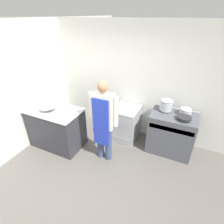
{
  "coord_description": "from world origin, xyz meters",
  "views": [
    {
      "loc": [
        1.41,
        -1.83,
        2.77
      ],
      "look_at": [
        0.06,
        1.06,
        0.97
      ],
      "focal_mm": 28.0,
      "sensor_mm": 36.0,
      "label": 1
    }
  ],
  "objects": [
    {
      "name": "plastic_tub",
      "position": [
        -0.81,
        0.48,
        0.96
      ],
      "size": [
        0.12,
        0.12,
        0.06
      ],
      "color": "silver",
      "rests_on": "prep_counter"
    },
    {
      "name": "prep_counter",
      "position": [
        -1.15,
        0.65,
        0.46
      ],
      "size": [
        1.19,
        0.74,
        0.93
      ],
      "color": "#2D2D33",
      "rests_on": "ground_plane"
    },
    {
      "name": "wall_left",
      "position": [
        -1.82,
        1.0,
        1.35
      ],
      "size": [
        0.05,
        8.0,
        2.7
      ],
      "color": "silver",
      "rests_on": "ground_plane"
    },
    {
      "name": "person_cook",
      "position": [
        0.04,
        0.71,
        0.99
      ],
      "size": [
        0.6,
        0.24,
        1.76
      ],
      "color": "#38476B",
      "rests_on": "ground_plane"
    },
    {
      "name": "wall_back",
      "position": [
        0.0,
        1.95,
        1.35
      ],
      "size": [
        8.0,
        0.05,
        2.7
      ],
      "color": "silver",
      "rests_on": "ground_plane"
    },
    {
      "name": "stock_pot",
      "position": [
        1.06,
        1.67,
        1.07
      ],
      "size": [
        0.26,
        0.26,
        0.25
      ],
      "color": "#B2B5BC",
      "rests_on": "stove"
    },
    {
      "name": "fridge_unit",
      "position": [
        0.2,
        1.57,
        0.42
      ],
      "size": [
        0.57,
        0.66,
        0.83
      ],
      "color": "#A8ADB2",
      "rests_on": "ground_plane"
    },
    {
      "name": "ground_plane",
      "position": [
        0.0,
        0.0,
        0.0
      ],
      "size": [
        14.0,
        14.0,
        0.0
      ],
      "primitive_type": "plane",
      "color": "#5B5651"
    },
    {
      "name": "saute_pan",
      "position": [
        1.46,
        1.44,
        0.97
      ],
      "size": [
        0.28,
        0.28,
        0.05
      ],
      "color": "#262628",
      "rests_on": "stove"
    },
    {
      "name": "stove",
      "position": [
        1.27,
        1.56,
        0.46
      ],
      "size": [
        0.95,
        0.64,
        0.95
      ],
      "color": "#4C4F56",
      "rests_on": "ground_plane"
    },
    {
      "name": "sauce_pot",
      "position": [
        1.46,
        1.67,
        1.01
      ],
      "size": [
        0.24,
        0.24,
        0.13
      ],
      "color": "#B2B5BC",
      "rests_on": "stove"
    },
    {
      "name": "mixing_bowl",
      "position": [
        -1.24,
        0.6,
        0.98
      ],
      "size": [
        0.37,
        0.37,
        0.1
      ],
      "color": "#B2B5BC",
      "rests_on": "prep_counter"
    }
  ]
}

